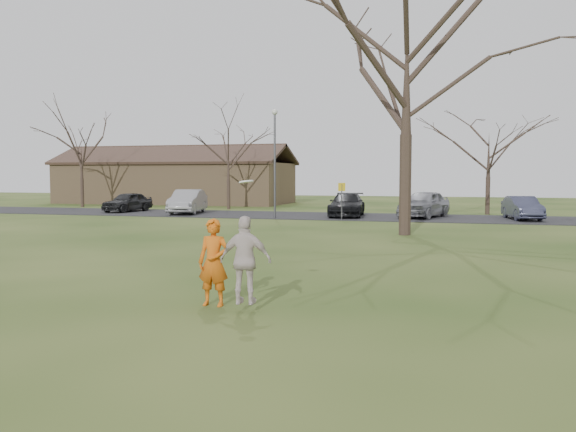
{
  "coord_description": "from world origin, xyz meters",
  "views": [
    {
      "loc": [
        4.04,
        -10.34,
        2.54
      ],
      "look_at": [
        0.0,
        4.0,
        1.5
      ],
      "focal_mm": 37.19,
      "sensor_mm": 36.0,
      "label": 1
    }
  ],
  "objects_px": {
    "player_defender": "(214,262)",
    "lamp_post": "(275,149)",
    "car_0": "(128,202)",
    "car_3": "(347,205)",
    "catching_play": "(246,260)",
    "building": "(175,181)",
    "car_1": "(188,202)",
    "car_5": "(522,208)",
    "car_4": "(424,204)",
    "big_tree": "(407,66)"
  },
  "relations": [
    {
      "from": "car_1",
      "to": "building",
      "type": "bearing_deg",
      "value": 108.03
    },
    {
      "from": "car_1",
      "to": "car_3",
      "type": "distance_m",
      "value": 10.3
    },
    {
      "from": "big_tree",
      "to": "car_4",
      "type": "bearing_deg",
      "value": 88.53
    },
    {
      "from": "car_3",
      "to": "big_tree",
      "type": "relative_size",
      "value": 0.34
    },
    {
      "from": "player_defender",
      "to": "lamp_post",
      "type": "xyz_separation_m",
      "value": [
        -5.56,
        22.25,
        3.12
      ]
    },
    {
      "from": "lamp_post",
      "to": "player_defender",
      "type": "bearing_deg",
      "value": -75.96
    },
    {
      "from": "car_0",
      "to": "car_3",
      "type": "height_order",
      "value": "car_3"
    },
    {
      "from": "car_1",
      "to": "car_0",
      "type": "bearing_deg",
      "value": 161.0
    },
    {
      "from": "car_1",
      "to": "catching_play",
      "type": "relative_size",
      "value": 2.02
    },
    {
      "from": "car_3",
      "to": "lamp_post",
      "type": "height_order",
      "value": "lamp_post"
    },
    {
      "from": "car_3",
      "to": "building",
      "type": "relative_size",
      "value": 0.23
    },
    {
      "from": "lamp_post",
      "to": "building",
      "type": "bearing_deg",
      "value": 132.09
    },
    {
      "from": "building",
      "to": "car_3",
      "type": "bearing_deg",
      "value": -36.34
    },
    {
      "from": "car_0",
      "to": "big_tree",
      "type": "distance_m",
      "value": 22.73
    },
    {
      "from": "car_5",
      "to": "car_0",
      "type": "bearing_deg",
      "value": 168.76
    },
    {
      "from": "car_1",
      "to": "player_defender",
      "type": "bearing_deg",
      "value": -74.97
    },
    {
      "from": "car_3",
      "to": "lamp_post",
      "type": "distance_m",
      "value": 5.53
    },
    {
      "from": "car_0",
      "to": "car_5",
      "type": "height_order",
      "value": "car_0"
    },
    {
      "from": "car_0",
      "to": "catching_play",
      "type": "height_order",
      "value": "catching_play"
    },
    {
      "from": "car_0",
      "to": "lamp_post",
      "type": "relative_size",
      "value": 0.62
    },
    {
      "from": "catching_play",
      "to": "building",
      "type": "bearing_deg",
      "value": 118.1
    },
    {
      "from": "car_3",
      "to": "car_4",
      "type": "bearing_deg",
      "value": -0.31
    },
    {
      "from": "car_3",
      "to": "building",
      "type": "height_order",
      "value": "building"
    },
    {
      "from": "car_0",
      "to": "car_1",
      "type": "distance_m",
      "value": 4.77
    },
    {
      "from": "car_0",
      "to": "building",
      "type": "height_order",
      "value": "building"
    },
    {
      "from": "car_3",
      "to": "building",
      "type": "xyz_separation_m",
      "value": [
        -17.77,
        13.08,
        1.2
      ]
    },
    {
      "from": "big_tree",
      "to": "building",
      "type": "bearing_deg",
      "value": 133.73
    },
    {
      "from": "building",
      "to": "lamp_post",
      "type": "distance_m",
      "value": 20.99
    },
    {
      "from": "car_1",
      "to": "catching_play",
      "type": "xyz_separation_m",
      "value": [
        12.87,
        -24.79,
        0.17
      ]
    },
    {
      "from": "player_defender",
      "to": "building",
      "type": "bearing_deg",
      "value": 116.73
    },
    {
      "from": "catching_play",
      "to": "lamp_post",
      "type": "relative_size",
      "value": 0.37
    },
    {
      "from": "car_5",
      "to": "car_3",
      "type": "bearing_deg",
      "value": 169.76
    },
    {
      "from": "player_defender",
      "to": "big_tree",
      "type": "height_order",
      "value": "big_tree"
    },
    {
      "from": "car_1",
      "to": "lamp_post",
      "type": "xyz_separation_m",
      "value": [
        6.52,
        -2.18,
        3.17
      ]
    },
    {
      "from": "car_0",
      "to": "catching_play",
      "type": "distance_m",
      "value": 30.92
    },
    {
      "from": "car_5",
      "to": "player_defender",
      "type": "bearing_deg",
      "value": -118.46
    },
    {
      "from": "car_0",
      "to": "lamp_post",
      "type": "bearing_deg",
      "value": -4.89
    },
    {
      "from": "car_0",
      "to": "catching_play",
      "type": "xyz_separation_m",
      "value": [
        17.6,
        -25.43,
        0.27
      ]
    },
    {
      "from": "player_defender",
      "to": "car_3",
      "type": "xyz_separation_m",
      "value": [
        -1.79,
        24.67,
        -0.11
      ]
    },
    {
      "from": "car_4",
      "to": "car_5",
      "type": "distance_m",
      "value": 5.37
    },
    {
      "from": "car_3",
      "to": "building",
      "type": "bearing_deg",
      "value": 138.81
    },
    {
      "from": "player_defender",
      "to": "car_3",
      "type": "distance_m",
      "value": 24.74
    },
    {
      "from": "car_4",
      "to": "lamp_post",
      "type": "xyz_separation_m",
      "value": [
        -8.26,
        -2.78,
        3.14
      ]
    },
    {
      "from": "player_defender",
      "to": "building",
      "type": "relative_size",
      "value": 0.08
    },
    {
      "from": "car_1",
      "to": "lamp_post",
      "type": "height_order",
      "value": "lamp_post"
    },
    {
      "from": "car_5",
      "to": "building",
      "type": "distance_m",
      "value": 30.57
    },
    {
      "from": "car_4",
      "to": "car_5",
      "type": "relative_size",
      "value": 1.18
    },
    {
      "from": "car_5",
      "to": "lamp_post",
      "type": "distance_m",
      "value": 14.22
    },
    {
      "from": "car_4",
      "to": "catching_play",
      "type": "height_order",
      "value": "catching_play"
    },
    {
      "from": "car_1",
      "to": "big_tree",
      "type": "relative_size",
      "value": 0.33
    }
  ]
}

